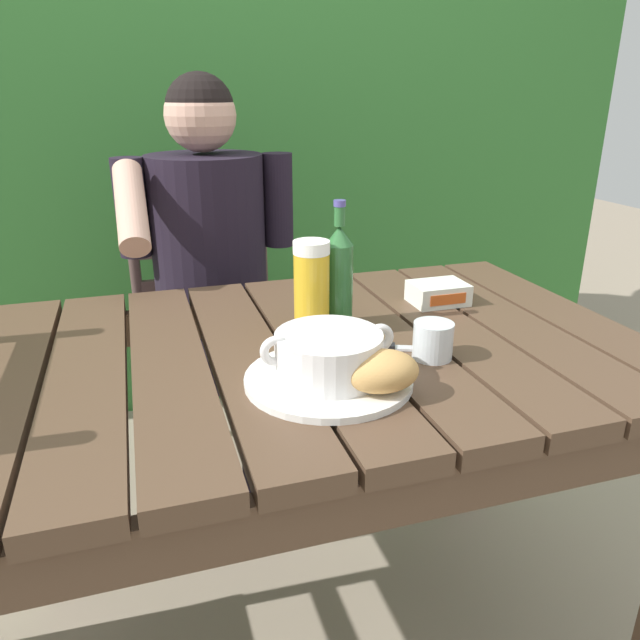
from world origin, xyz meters
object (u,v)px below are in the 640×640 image
object	(u,v)px
water_glass_small	(433,340)
butter_tub	(438,293)
chair_near_diner	(210,335)
beer_glass	(311,289)
bread_roll	(381,371)
table_knife	(393,347)
soup_bowl	(329,354)
person_eating	(211,269)
beer_bottle	(339,275)
serving_plate	(328,379)

from	to	relation	value
water_glass_small	butter_tub	world-z (taller)	water_glass_small
chair_near_diner	beer_glass	size ratio (longest dim) A/B	4.86
chair_near_diner	bread_roll	distance (m)	1.14
water_glass_small	table_knife	world-z (taller)	water_glass_small
chair_near_diner	beer_glass	world-z (taller)	beer_glass
chair_near_diner	water_glass_small	size ratio (longest dim) A/B	12.65
table_knife	soup_bowl	bearing A→B (deg)	-149.79
person_eating	beer_glass	bearing A→B (deg)	-79.32
chair_near_diner	beer_bottle	bearing A→B (deg)	-76.94
soup_bowl	butter_tub	size ratio (longest dim) A/B	1.84
bread_roll	table_knife	xyz separation A→B (m)	(0.09, 0.16, -0.04)
serving_plate	water_glass_small	distance (m)	0.21
person_eating	butter_tub	xyz separation A→B (m)	(0.44, -0.52, 0.05)
table_knife	beer_bottle	bearing A→B (deg)	110.62
beer_glass	beer_bottle	xyz separation A→B (m)	(0.07, 0.03, 0.01)
person_eating	beer_glass	xyz separation A→B (m)	(0.11, -0.61, 0.12)
chair_near_diner	table_knife	size ratio (longest dim) A/B	5.82
serving_plate	water_glass_small	size ratio (longest dim) A/B	3.86
soup_bowl	bread_roll	distance (m)	0.09
beer_glass	bread_roll	bearing A→B (deg)	-84.14
beer_glass	table_knife	size ratio (longest dim) A/B	1.20
water_glass_small	table_knife	bearing A→B (deg)	133.72
beer_glass	soup_bowl	bearing A→B (deg)	-98.89
serving_plate	water_glass_small	world-z (taller)	water_glass_small
bread_roll	water_glass_small	distance (m)	0.18
water_glass_small	butter_tub	xyz separation A→B (m)	(0.15, 0.26, -0.01)
soup_bowl	beer_bottle	size ratio (longest dim) A/B	0.89
table_knife	bread_roll	bearing A→B (deg)	-120.18
beer_glass	water_glass_small	world-z (taller)	beer_glass
serving_plate	bread_roll	size ratio (longest dim) A/B	2.17
beer_glass	butter_tub	size ratio (longest dim) A/B	1.52
bread_roll	beer_bottle	xyz separation A→B (m)	(0.04, 0.31, 0.06)
beer_bottle	butter_tub	distance (m)	0.27
beer_bottle	table_knife	xyz separation A→B (m)	(0.06, -0.15, -0.10)
water_glass_small	table_knife	distance (m)	0.08
water_glass_small	beer_bottle	bearing A→B (deg)	117.91
soup_bowl	butter_tub	xyz separation A→B (m)	(0.35, 0.30, -0.03)
chair_near_diner	person_eating	bearing A→B (deg)	-90.82
beer_bottle	soup_bowl	bearing A→B (deg)	-112.55
person_eating	bread_roll	xyz separation A→B (m)	(0.14, -0.88, 0.07)
soup_bowl	beer_bottle	world-z (taller)	beer_bottle
bread_roll	beer_glass	world-z (taller)	beer_glass
beer_glass	water_glass_small	distance (m)	0.25
chair_near_diner	person_eating	distance (m)	0.34
person_eating	beer_bottle	world-z (taller)	person_eating
beer_glass	beer_bottle	size ratio (longest dim) A/B	0.73
soup_bowl	water_glass_small	size ratio (longest dim) A/B	3.15
water_glass_small	butter_tub	distance (m)	0.30
serving_plate	table_knife	size ratio (longest dim) A/B	1.78
beer_bottle	table_knife	world-z (taller)	beer_bottle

